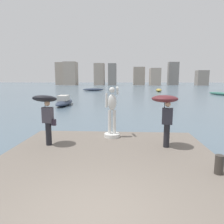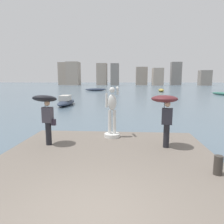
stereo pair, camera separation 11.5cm
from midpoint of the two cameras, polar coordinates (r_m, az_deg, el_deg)
ground_plane at (r=43.52m, az=2.63°, el=5.01°), size 400.00×400.00×0.00m
pier at (r=5.82m, az=-2.78°, el=-18.84°), size 7.23×9.40×0.40m
statue_white_figure at (r=9.04m, az=-0.36°, el=-1.32°), size 0.69×0.91×2.23m
onlooker_left at (r=8.28m, az=-18.12°, el=1.38°), size 1.06×1.08×1.99m
onlooker_right at (r=7.84m, az=14.10°, el=1.58°), size 1.15×1.15×1.96m
mooring_bollard at (r=6.36m, az=26.95°, el=-12.79°), size 0.23×0.23×0.52m
boat_near at (r=45.20m, az=27.42°, el=4.53°), size 2.71×5.38×0.57m
boat_mid at (r=52.87m, az=12.70°, el=5.89°), size 1.80×4.50×0.77m
boat_far at (r=24.36m, az=-13.15°, el=2.77°), size 1.55×5.43×1.18m
boat_leftward at (r=55.40m, az=-5.25°, el=6.18°), size 5.64×2.45×0.75m
distant_skyline at (r=116.65m, az=0.81°, el=10.20°), size 83.17×12.74×12.86m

